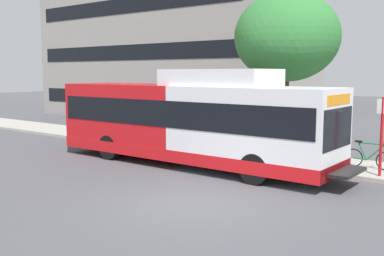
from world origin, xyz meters
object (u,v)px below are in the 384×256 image
Objects in this scene: bus_stop_sign_pole at (382,131)px; bicycle_parked at (369,157)px; transit_bus at (190,121)px; street_tree_near_stop at (287,37)px.

bus_stop_sign_pole is 1.48× the size of bicycle_parked.
transit_bus is 5.63m from street_tree_near_stop.
transit_bus is at bearing 106.43° from bus_stop_sign_pole.
transit_bus is 6.75m from bus_stop_sign_pole.
transit_bus is 6.62m from bicycle_parked.
bicycle_parked is 6.06m from street_tree_near_stop.
bus_stop_sign_pole is at bearing -147.23° from bicycle_parked.
transit_bus is at bearing 155.14° from street_tree_near_stop.
bus_stop_sign_pole reaches higher than bicycle_parked.
street_tree_near_stop is at bearing 72.31° from bicycle_parked.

